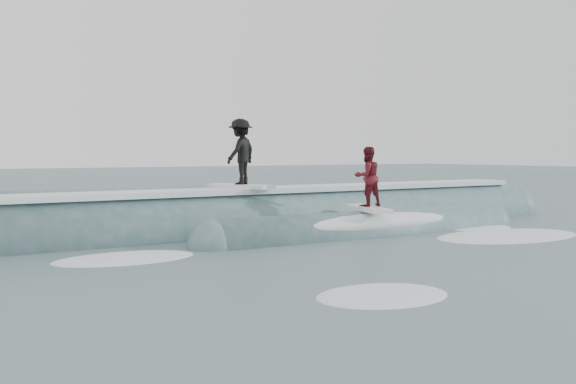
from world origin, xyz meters
TOP-DOWN VIEW (x-y plane):
  - ground at (0.00, 0.00)m, footprint 160.00×160.00m
  - breaking_wave at (0.33, 3.82)m, footprint 21.63×3.89m
  - surfer_black at (-0.87, 4.23)m, footprint 1.31×2.07m
  - surfer_red at (1.68, 2.03)m, footprint 1.08×2.07m
  - whitewater at (0.12, 0.28)m, footprint 16.40×7.25m
  - far_swells at (-2.66, 17.65)m, footprint 37.07×8.65m

SIDE VIEW (x-z plane):
  - ground at x=0.00m, z-range 0.00..0.00m
  - whitewater at x=0.12m, z-range -0.05..0.05m
  - far_swells at x=-2.66m, z-range -0.40..0.40m
  - breaking_wave at x=0.33m, z-range -1.07..1.15m
  - surfer_red at x=1.68m, z-range 0.57..2.22m
  - surfer_black at x=-0.87m, z-range 1.16..3.01m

